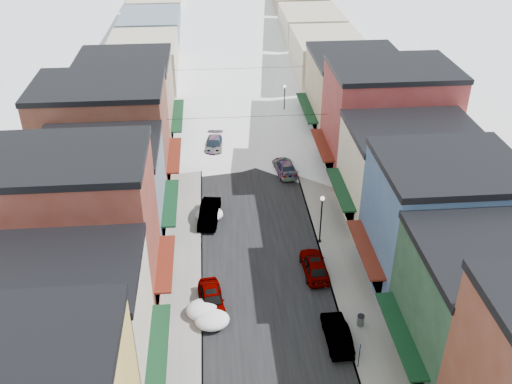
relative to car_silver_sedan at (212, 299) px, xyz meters
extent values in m
cube|color=black|center=(4.30, 41.00, -0.75)|extent=(10.00, 160.00, 0.01)
cube|color=gray|center=(-2.30, 41.00, -0.68)|extent=(3.20, 160.00, 0.15)
cube|color=gray|center=(10.90, 41.00, -0.68)|extent=(3.20, 160.00, 0.15)
cube|color=slate|center=(-0.75, 41.00, -0.68)|extent=(0.10, 160.00, 0.15)
cube|color=slate|center=(9.35, 41.00, -0.68)|extent=(0.10, 160.00, 0.15)
cube|color=beige|center=(-8.90, -6.50, 3.74)|extent=(10.00, 8.00, 9.00)
cube|color=black|center=(-8.90, -6.50, 8.49)|extent=(10.20, 8.20, 0.50)
cube|color=black|center=(-3.30, -6.50, 2.44)|extent=(1.20, 6.80, 0.15)
cube|color=maroon|center=(-9.40, 1.50, 5.24)|extent=(11.00, 8.00, 12.00)
cube|color=black|center=(-9.40, 1.50, 11.49)|extent=(11.20, 8.20, 0.50)
cube|color=#5B1B0F|center=(-3.30, 1.50, 2.44)|extent=(1.20, 6.80, 0.15)
cube|color=slate|center=(-8.90, 10.00, 3.49)|extent=(10.00, 9.00, 8.50)
cube|color=black|center=(-8.90, 10.00, 7.99)|extent=(10.20, 9.20, 0.50)
cube|color=black|center=(-3.30, 10.00, 2.44)|extent=(1.20, 7.65, 0.15)
cube|color=brown|center=(-9.90, 19.00, 4.49)|extent=(12.00, 9.00, 10.50)
cube|color=black|center=(-9.90, 19.00, 9.99)|extent=(12.20, 9.20, 0.50)
cube|color=#5B1B0F|center=(-3.30, 19.00, 2.44)|extent=(1.20, 7.65, 0.15)
cube|color=#957762|center=(-8.90, 29.00, 3.99)|extent=(10.00, 11.00, 9.50)
cube|color=black|center=(-8.90, 29.00, 8.99)|extent=(10.20, 11.20, 0.50)
cube|color=black|center=(-3.30, 29.00, 2.44)|extent=(1.20, 9.35, 0.15)
cube|color=#1D3C28|center=(17.50, -7.00, 3.74)|extent=(10.00, 9.00, 9.00)
cube|color=black|center=(17.50, -7.00, 8.49)|extent=(10.20, 9.20, 0.50)
cube|color=black|center=(11.90, -7.00, 2.44)|extent=(1.20, 7.65, 0.15)
cube|color=#36527B|center=(17.50, 2.00, 4.24)|extent=(10.00, 9.00, 10.00)
cube|color=black|center=(17.50, 2.00, 9.49)|extent=(10.20, 9.20, 0.50)
cube|color=#5B1B0F|center=(11.90, 2.00, 2.44)|extent=(1.20, 7.65, 0.15)
cube|color=beige|center=(18.00, 11.00, 3.49)|extent=(11.00, 9.00, 8.50)
cube|color=black|center=(18.00, 11.00, 7.99)|extent=(11.20, 9.20, 0.50)
cube|color=black|center=(11.90, 11.00, 2.44)|extent=(1.20, 7.65, 0.15)
cube|color=maroon|center=(18.50, 20.00, 4.74)|extent=(12.00, 9.00, 11.00)
cube|color=black|center=(18.50, 20.00, 10.49)|extent=(12.20, 9.20, 0.50)
cube|color=#5B1B0F|center=(11.90, 20.00, 2.44)|extent=(1.20, 7.65, 0.15)
cube|color=tan|center=(17.50, 30.00, 3.74)|extent=(10.00, 11.00, 9.00)
cube|color=black|center=(17.50, 30.00, 8.49)|extent=(10.20, 11.20, 0.50)
cube|color=black|center=(11.90, 30.00, 2.44)|extent=(1.20, 9.35, 0.15)
cube|color=gray|center=(-8.20, 43.00, 3.24)|extent=(9.00, 13.00, 8.00)
cube|color=gray|center=(16.80, 43.00, 3.24)|extent=(9.00, 13.00, 8.00)
cube|color=gray|center=(-8.20, 57.00, 3.24)|extent=(9.00, 13.00, 8.00)
cube|color=gray|center=(16.80, 57.00, 3.24)|extent=(9.00, 13.00, 8.00)
cube|color=gray|center=(-8.20, 71.00, 3.24)|extent=(9.00, 13.00, 8.00)
cube|color=gray|center=(16.80, 71.00, 3.24)|extent=(9.00, 13.00, 8.00)
cube|color=gray|center=(-8.20, 85.00, 3.24)|extent=(9.00, 13.00, 8.00)
cylinder|color=black|center=(4.30, 21.00, 5.44)|extent=(16.40, 0.04, 0.04)
cylinder|color=black|center=(4.30, 36.00, 5.44)|extent=(16.40, 0.04, 0.04)
imported|color=#AAACB3|center=(0.00, 0.00, 0.00)|extent=(2.29, 4.62, 1.51)
imported|color=black|center=(0.00, 11.70, 0.03)|extent=(2.30, 4.95, 1.57)
imported|color=gray|center=(0.75, 26.11, -0.04)|extent=(2.50, 5.12, 1.43)
imported|color=black|center=(8.60, -4.23, -0.04)|extent=(1.59, 4.40, 1.44)
imported|color=gray|center=(8.33, 3.32, 0.03)|extent=(2.01, 4.66, 1.56)
imported|color=black|center=(8.10, 20.14, -0.06)|extent=(2.47, 5.01, 1.40)
imported|color=#9B9EA3|center=(3.70, 37.75, 0.01)|extent=(2.26, 4.64, 1.53)
imported|color=white|center=(5.37, 48.97, 0.00)|extent=(3.07, 5.66, 1.51)
cylinder|color=black|center=(9.50, -6.76, 0.41)|extent=(0.06, 0.06, 2.03)
cube|color=navy|center=(9.50, -6.76, 1.15)|extent=(0.08, 0.28, 0.37)
cylinder|color=#5D6062|center=(10.58, -2.97, -0.19)|extent=(0.49, 0.49, 0.84)
cylinder|color=black|center=(10.58, -2.97, 0.25)|extent=(0.52, 0.52, 0.06)
cylinder|color=black|center=(9.50, 7.35, -0.55)|extent=(0.32, 0.32, 0.11)
cylinder|color=black|center=(9.50, 7.35, 1.51)|extent=(0.13, 0.13, 4.24)
sphere|color=white|center=(9.50, 7.35, 3.79)|extent=(0.38, 0.38, 0.38)
cylinder|color=black|center=(9.68, 33.43, -0.55)|extent=(0.32, 0.32, 0.11)
cylinder|color=black|center=(9.68, 33.43, 1.56)|extent=(0.13, 0.13, 4.33)
sphere|color=white|center=(9.68, 33.43, 3.89)|extent=(0.39, 0.39, 0.39)
ellipsoid|color=white|center=(-0.60, -0.87, -0.20)|extent=(2.63, 2.22, 1.11)
ellipsoid|color=white|center=(-0.40, 0.33, -0.48)|extent=(1.12, 1.01, 0.56)
ellipsoid|color=white|center=(0.00, -1.97, -0.22)|extent=(2.51, 2.13, 1.06)
ellipsoid|color=white|center=(0.20, -0.77, -0.49)|extent=(1.07, 0.97, 0.54)
ellipsoid|color=white|center=(0.00, 11.89, -0.22)|extent=(2.55, 2.16, 1.08)
ellipsoid|color=white|center=(0.20, 13.09, -0.48)|extent=(1.09, 0.98, 0.55)
camera|label=1|loc=(0.59, -32.39, 28.65)|focal=40.00mm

